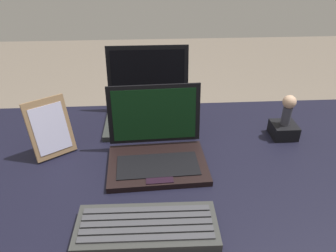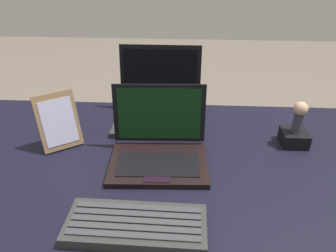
{
  "view_description": "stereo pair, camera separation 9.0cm",
  "coord_description": "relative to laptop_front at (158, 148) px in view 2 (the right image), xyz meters",
  "views": [
    {
      "loc": [
        -0.09,
        -0.81,
        1.34
      ],
      "look_at": [
        -0.04,
        -0.04,
        0.88
      ],
      "focal_mm": 34.28,
      "sensor_mm": 36.0,
      "label": 1
    },
    {
      "loc": [
        0.0,
        -0.81,
        1.34
      ],
      "look_at": [
        -0.04,
        -0.04,
        0.88
      ],
      "focal_mm": 34.28,
      "sensor_mm": 36.0,
      "label": 2
    }
  ],
  "objects": [
    {
      "name": "desk",
      "position": [
        0.07,
        -0.0,
        -0.11
      ],
      "size": [
        1.69,
        0.79,
        0.73
      ],
      "color": "black",
      "rests_on": "ground"
    },
    {
      "name": "external_keyboard",
      "position": [
        -0.03,
        -0.28,
        -0.03
      ],
      "size": [
        0.34,
        0.14,
        0.03
      ],
      "color": "#2E2F2D",
      "rests_on": "desk"
    },
    {
      "name": "figurine",
      "position": [
        0.45,
        0.12,
        0.07
      ],
      "size": [
        0.05,
        0.05,
        0.11
      ],
      "color": "#363641",
      "rests_on": "figurine_stand"
    },
    {
      "name": "laptop_rear",
      "position": [
        -0.02,
        0.27,
        0.01
      ],
      "size": [
        0.32,
        0.26,
        0.26
      ],
      "color": "#2A2D2B",
      "rests_on": "desk"
    },
    {
      "name": "figurine_stand",
      "position": [
        0.45,
        0.12,
        -0.02
      ],
      "size": [
        0.08,
        0.08,
        0.05
      ],
      "primitive_type": "cube",
      "color": "black",
      "rests_on": "desk"
    },
    {
      "name": "photo_frame",
      "position": [
        -0.33,
        0.06,
        0.05
      ],
      "size": [
        0.14,
        0.12,
        0.19
      ],
      "color": "olive",
      "rests_on": "desk"
    },
    {
      "name": "laptop_front",
      "position": [
        0.0,
        0.0,
        0.0
      ],
      "size": [
        0.3,
        0.24,
        0.22
      ],
      "color": "black",
      "rests_on": "desk"
    }
  ]
}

